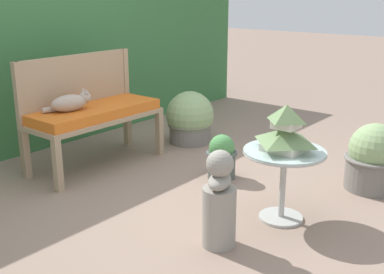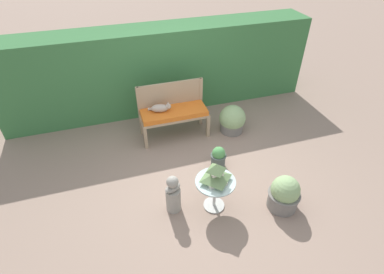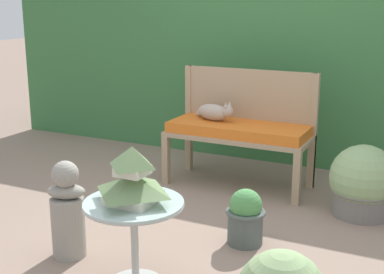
{
  "view_description": "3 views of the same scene",
  "coord_description": "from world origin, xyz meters",
  "px_view_note": "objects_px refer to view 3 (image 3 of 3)",
  "views": [
    {
      "loc": [
        -2.77,
        -2.24,
        1.58
      ],
      "look_at": [
        0.09,
        0.1,
        0.45
      ],
      "focal_mm": 45.0,
      "sensor_mm": 36.0,
      "label": 1
    },
    {
      "loc": [
        -1.11,
        -3.45,
        3.56
      ],
      "look_at": [
        0.09,
        0.42,
        0.45
      ],
      "focal_mm": 28.0,
      "sensor_mm": 36.0,
      "label": 2
    },
    {
      "loc": [
        1.63,
        -3.13,
        1.64
      ],
      "look_at": [
        -0.03,
        0.23,
        0.66
      ],
      "focal_mm": 50.0,
      "sensor_mm": 36.0,
      "label": 3
    }
  ],
  "objects_px": {
    "cat": "(215,112)",
    "pagoda_birdhouse": "(133,179)",
    "patio_table": "(134,220)",
    "potted_plant_bench_left": "(363,184)",
    "potted_plant_table_far": "(245,217)",
    "garden_bust": "(68,213)",
    "garden_bench": "(238,133)"
  },
  "relations": [
    {
      "from": "cat",
      "to": "pagoda_birdhouse",
      "type": "height_order",
      "value": "pagoda_birdhouse"
    },
    {
      "from": "patio_table",
      "to": "pagoda_birdhouse",
      "type": "height_order",
      "value": "pagoda_birdhouse"
    },
    {
      "from": "patio_table",
      "to": "potted_plant_bench_left",
      "type": "bearing_deg",
      "value": 59.14
    },
    {
      "from": "pagoda_birdhouse",
      "to": "potted_plant_bench_left",
      "type": "height_order",
      "value": "pagoda_birdhouse"
    },
    {
      "from": "patio_table",
      "to": "potted_plant_table_far",
      "type": "xyz_separation_m",
      "value": [
        0.38,
        0.81,
        -0.21
      ]
    },
    {
      "from": "cat",
      "to": "garden_bust",
      "type": "height_order",
      "value": "cat"
    },
    {
      "from": "potted_plant_table_far",
      "to": "potted_plant_bench_left",
      "type": "bearing_deg",
      "value": 54.38
    },
    {
      "from": "potted_plant_bench_left",
      "to": "cat",
      "type": "bearing_deg",
      "value": 170.14
    },
    {
      "from": "garden_bench",
      "to": "garden_bust",
      "type": "distance_m",
      "value": 1.83
    },
    {
      "from": "patio_table",
      "to": "potted_plant_table_far",
      "type": "relative_size",
      "value": 1.48
    },
    {
      "from": "garden_bench",
      "to": "garden_bust",
      "type": "height_order",
      "value": "garden_bust"
    },
    {
      "from": "patio_table",
      "to": "pagoda_birdhouse",
      "type": "bearing_deg",
      "value": 0.0
    },
    {
      "from": "garden_bench",
      "to": "cat",
      "type": "xyz_separation_m",
      "value": [
        -0.24,
        0.03,
        0.16
      ]
    },
    {
      "from": "patio_table",
      "to": "pagoda_birdhouse",
      "type": "relative_size",
      "value": 1.64
    },
    {
      "from": "garden_bust",
      "to": "potted_plant_bench_left",
      "type": "relative_size",
      "value": 1.16
    },
    {
      "from": "patio_table",
      "to": "potted_plant_bench_left",
      "type": "distance_m",
      "value": 1.97
    },
    {
      "from": "patio_table",
      "to": "garden_bench",
      "type": "bearing_deg",
      "value": 93.32
    },
    {
      "from": "garden_bench",
      "to": "potted_plant_bench_left",
      "type": "relative_size",
      "value": 2.28
    },
    {
      "from": "garden_bench",
      "to": "garden_bust",
      "type": "bearing_deg",
      "value": -105.2
    },
    {
      "from": "pagoda_birdhouse",
      "to": "potted_plant_table_far",
      "type": "distance_m",
      "value": 1.0
    },
    {
      "from": "cat",
      "to": "potted_plant_bench_left",
      "type": "bearing_deg",
      "value": 1.94
    },
    {
      "from": "garden_bench",
      "to": "cat",
      "type": "relative_size",
      "value": 3.07
    },
    {
      "from": "pagoda_birdhouse",
      "to": "garden_bust",
      "type": "relative_size",
      "value": 0.54
    },
    {
      "from": "pagoda_birdhouse",
      "to": "garden_bust",
      "type": "distance_m",
      "value": 0.7
    },
    {
      "from": "garden_bench",
      "to": "potted_plant_bench_left",
      "type": "distance_m",
      "value": 1.16
    },
    {
      "from": "garden_bench",
      "to": "potted_plant_table_far",
      "type": "bearing_deg",
      "value": -65.79
    },
    {
      "from": "cat",
      "to": "potted_plant_bench_left",
      "type": "distance_m",
      "value": 1.43
    },
    {
      "from": "pagoda_birdhouse",
      "to": "garden_bench",
      "type": "bearing_deg",
      "value": 93.32
    },
    {
      "from": "garden_bench",
      "to": "potted_plant_table_far",
      "type": "xyz_separation_m",
      "value": [
        0.49,
        -1.08,
        -0.29
      ]
    },
    {
      "from": "garden_bench",
      "to": "potted_plant_bench_left",
      "type": "height_order",
      "value": "garden_bench"
    },
    {
      "from": "potted_plant_table_far",
      "to": "cat",
      "type": "bearing_deg",
      "value": 123.18
    },
    {
      "from": "patio_table",
      "to": "garden_bust",
      "type": "distance_m",
      "value": 0.61
    }
  ]
}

